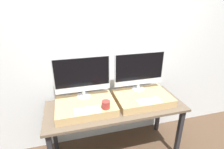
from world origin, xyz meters
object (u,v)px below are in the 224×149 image
object	(u,v)px
mug	(106,105)
keyboard_right	(149,101)
monitor_left	(82,76)
keyboard_left	(87,110)
monitor_right	(139,70)

from	to	relation	value
mug	keyboard_right	distance (m)	0.52
monitor_left	keyboard_left	world-z (taller)	monitor_left
monitor_right	keyboard_right	size ratio (longest dim) A/B	2.30
monitor_right	keyboard_right	distance (m)	0.42
monitor_left	monitor_right	xyz separation A→B (m)	(0.72, 0.00, 0.00)
keyboard_right	monitor_right	bearing A→B (deg)	90.00
monitor_left	keyboard_left	distance (m)	0.42
monitor_left	monitor_right	size ratio (longest dim) A/B	1.00
monitor_left	monitor_right	world-z (taller)	same
monitor_right	keyboard_left	bearing A→B (deg)	-156.11
monitor_left	mug	world-z (taller)	monitor_left
keyboard_left	monitor_right	size ratio (longest dim) A/B	0.43
monitor_right	mug	bearing A→B (deg)	-148.31
keyboard_left	monitor_right	xyz separation A→B (m)	(0.72, 0.32, 0.27)
monitor_left	keyboard_left	size ratio (longest dim) A/B	2.30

